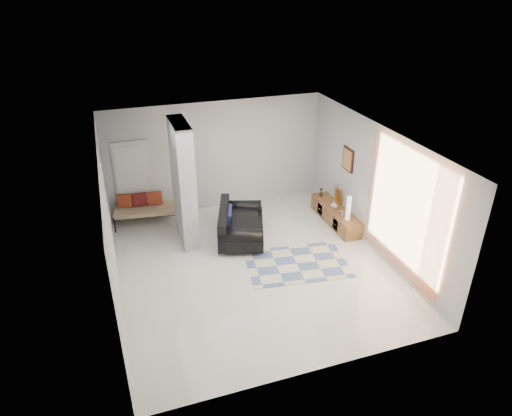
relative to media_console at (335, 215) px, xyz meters
name	(u,v)px	position (x,y,z in m)	size (l,w,h in m)	color
floor	(254,266)	(-2.52, -1.18, -0.20)	(6.00, 6.00, 0.00)	beige
ceiling	(254,140)	(-2.52, -1.18, 2.60)	(6.00, 6.00, 0.00)	white
wall_back	(216,156)	(-2.52, 1.82, 1.20)	(6.00, 6.00, 0.00)	#B3B5B8
wall_front	(320,300)	(-2.52, -4.18, 1.20)	(6.00, 6.00, 0.00)	#B3B5B8
wall_left	(110,230)	(-5.27, -1.18, 1.20)	(6.00, 6.00, 0.00)	#B3B5B8
wall_right	(375,189)	(0.23, -1.18, 1.20)	(6.00, 6.00, 0.00)	#B3B5B8
partition_column	(184,184)	(-3.62, 0.42, 1.20)	(0.35, 1.20, 2.80)	#9EA2A5
hallway_door	(134,181)	(-4.62, 1.78, 0.82)	(0.85, 0.06, 2.04)	beige
curtain	(404,211)	(0.15, -2.33, 1.25)	(2.55, 2.55, 0.00)	orange
wall_art	(348,159)	(0.20, 0.00, 1.45)	(0.04, 0.45, 0.55)	#34190E
media_console	(335,215)	(0.00, 0.00, 0.00)	(0.45, 1.89, 0.80)	brown
loveseat	(238,225)	(-2.49, 0.04, 0.15)	(1.46, 1.91, 0.76)	silver
daybed	(145,208)	(-4.44, 1.46, 0.22)	(1.62, 0.85, 0.77)	black
area_rug	(297,264)	(-1.62, -1.38, -0.20)	(2.12, 1.42, 0.01)	beige
cylinder_lamp	(348,208)	(-0.02, -0.61, 0.49)	(0.11, 0.11, 0.59)	white
bronze_figurine	(321,192)	(-0.05, 0.74, 0.31)	(0.11, 0.11, 0.22)	#312416
vase	(334,205)	(-0.05, 0.02, 0.28)	(0.17, 0.17, 0.17)	silver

